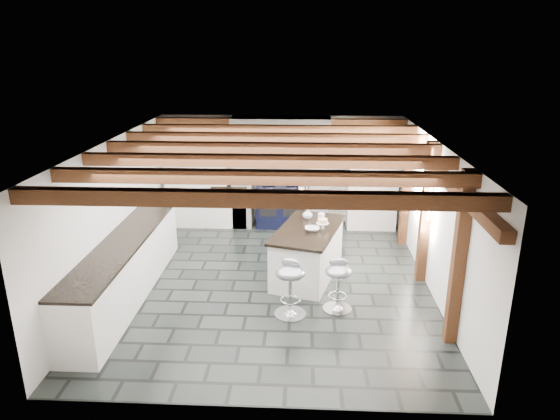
{
  "coord_description": "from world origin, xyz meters",
  "views": [
    {
      "loc": [
        0.48,
        -7.37,
        3.68
      ],
      "look_at": [
        0.1,
        0.4,
        1.1
      ],
      "focal_mm": 32.0,
      "sensor_mm": 36.0,
      "label": 1
    }
  ],
  "objects_px": {
    "bar_stool_far": "(291,282)",
    "range_cooker": "(281,205)",
    "kitchen_island": "(308,252)",
    "bar_stool_near": "(338,279)"
  },
  "relations": [
    {
      "from": "bar_stool_far",
      "to": "range_cooker",
      "type": "bearing_deg",
      "value": 119.17
    },
    {
      "from": "bar_stool_near",
      "to": "kitchen_island",
      "type": "bearing_deg",
      "value": 109.64
    },
    {
      "from": "kitchen_island",
      "to": "bar_stool_near",
      "type": "height_order",
      "value": "kitchen_island"
    },
    {
      "from": "range_cooker",
      "to": "kitchen_island",
      "type": "height_order",
      "value": "kitchen_island"
    },
    {
      "from": "kitchen_island",
      "to": "bar_stool_near",
      "type": "xyz_separation_m",
      "value": [
        0.43,
        -1.11,
        0.05
      ]
    },
    {
      "from": "kitchen_island",
      "to": "bar_stool_far",
      "type": "distance_m",
      "value": 1.33
    },
    {
      "from": "range_cooker",
      "to": "kitchen_island",
      "type": "distance_m",
      "value": 2.5
    },
    {
      "from": "bar_stool_near",
      "to": "bar_stool_far",
      "type": "relative_size",
      "value": 0.92
    },
    {
      "from": "bar_stool_far",
      "to": "kitchen_island",
      "type": "bearing_deg",
      "value": 103.59
    },
    {
      "from": "range_cooker",
      "to": "kitchen_island",
      "type": "bearing_deg",
      "value": -76.87
    }
  ]
}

